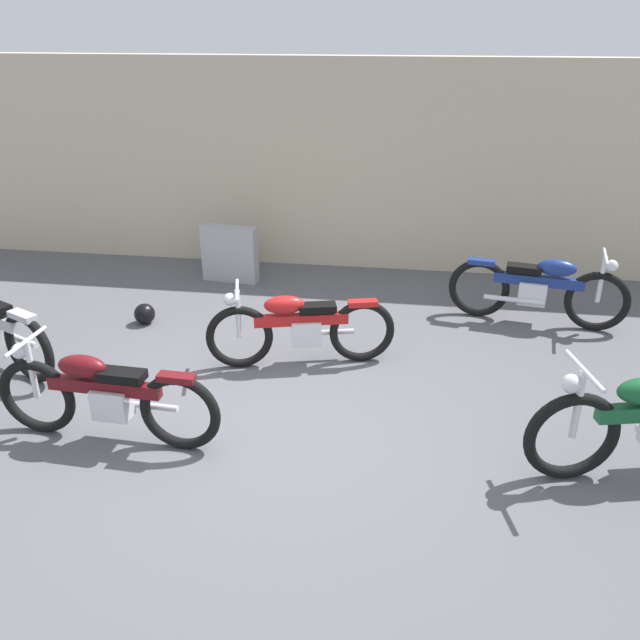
{
  "coord_description": "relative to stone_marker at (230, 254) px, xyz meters",
  "views": [
    {
      "loc": [
        1.17,
        -4.8,
        3.24
      ],
      "look_at": [
        0.32,
        0.98,
        0.55
      ],
      "focal_mm": 36.86,
      "sensor_mm": 36.0,
      "label": 1
    }
  ],
  "objects": [
    {
      "name": "ground_plane",
      "position": [
        1.24,
        -3.28,
        -0.38
      ],
      "size": [
        40.0,
        40.0,
        0.0
      ],
      "primitive_type": "plane",
      "color": "#56565B"
    },
    {
      "name": "building_wall",
      "position": [
        1.24,
        0.92,
        1.03
      ],
      "size": [
        18.0,
        0.3,
        2.81
      ],
      "primitive_type": "cube",
      "color": "beige",
      "rests_on": "ground_plane"
    },
    {
      "name": "stone_marker",
      "position": [
        0.0,
        0.0,
        0.0
      ],
      "size": [
        0.76,
        0.28,
        0.75
      ],
      "primitive_type": "cube",
      "rotation": [
        0.0,
        0.0,
        -0.11
      ],
      "color": "#9E9EA3",
      "rests_on": "ground_plane"
    },
    {
      "name": "helmet",
      "position": [
        -0.62,
        -1.5,
        -0.26
      ],
      "size": [
        0.24,
        0.24,
        0.24
      ],
      "primitive_type": "sphere",
      "color": "black",
      "rests_on": "ground_plane"
    },
    {
      "name": "motorcycle_red",
      "position": [
        1.34,
        -2.21,
        0.04
      ],
      "size": [
        1.87,
        0.7,
        0.86
      ],
      "rotation": [
        0.0,
        0.0,
        3.4
      ],
      "color": "black",
      "rests_on": "ground_plane"
    },
    {
      "name": "motorcycle_blue",
      "position": [
        3.87,
        -0.82,
        0.06
      ],
      "size": [
        1.99,
        0.6,
        0.9
      ],
      "rotation": [
        0.0,
        0.0,
        -0.17
      ],
      "color": "black",
      "rests_on": "ground_plane"
    },
    {
      "name": "motorcycle_maroon",
      "position": [
        -0.02,
        -3.76,
        0.05
      ],
      "size": [
        1.96,
        0.55,
        0.88
      ],
      "rotation": [
        0.0,
        0.0,
        3.09
      ],
      "color": "black",
      "rests_on": "ground_plane"
    }
  ]
}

